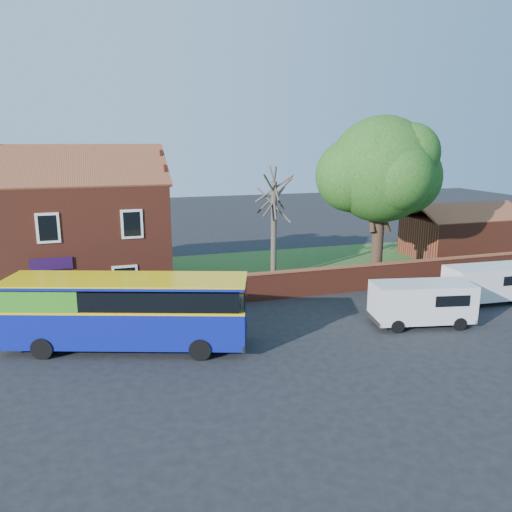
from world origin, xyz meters
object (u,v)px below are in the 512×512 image
object	(u,v)px
bus	(119,309)
van_far	(488,282)
van_near	(422,302)
large_tree	(381,173)

from	to	relation	value
bus	van_far	size ratio (longest dim) A/B	2.20
van_near	bus	bearing A→B (deg)	-175.06
van_far	large_tree	bearing A→B (deg)	116.58
van_near	large_tree	world-z (taller)	large_tree
van_far	large_tree	world-z (taller)	large_tree
van_near	van_far	xyz separation A→B (m)	(5.58, 1.90, -0.03)
large_tree	van_far	bearing A→B (deg)	-66.82
van_far	large_tree	size ratio (longest dim) A/B	0.46
bus	large_tree	world-z (taller)	large_tree
van_far	large_tree	xyz separation A→B (m)	(-2.94, 6.87, 5.61)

